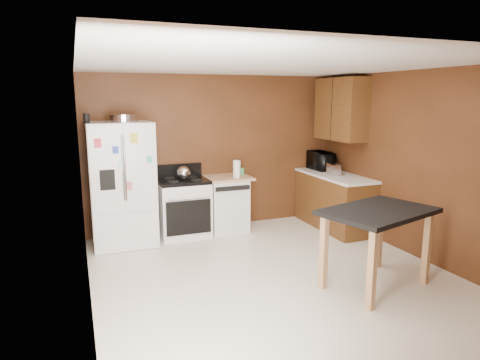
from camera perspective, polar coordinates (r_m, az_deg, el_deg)
floor at (r=5.36m, az=4.45°, el=-12.62°), size 4.50×4.50×0.00m
ceiling at (r=4.93m, az=4.90°, el=15.10°), size 4.50×4.50×0.00m
wall_back at (r=7.06m, az=-3.30°, el=3.70°), size 4.20×0.00×4.20m
wall_front at (r=3.18m, az=22.67°, el=-6.20°), size 4.20×0.00×4.20m
wall_left at (r=4.51m, az=-20.15°, el=-1.12°), size 0.00×4.50×4.50m
wall_right at (r=6.19m, az=22.46°, el=1.86°), size 0.00×4.50×4.50m
roasting_pan at (r=6.33m, az=-15.21°, el=7.98°), size 0.43×0.43×0.11m
pen_cup at (r=6.18m, az=-19.80°, el=7.76°), size 0.09×0.09×0.13m
kettle at (r=6.58m, az=-7.54°, el=0.94°), size 0.21×0.21×0.21m
paper_towel at (r=6.77m, az=-0.44°, el=1.50°), size 0.13×0.13×0.27m
green_canister at (r=7.03m, az=0.16°, el=1.17°), size 0.11×0.11×0.11m
toaster at (r=7.09m, az=12.39°, el=1.38°), size 0.20×0.28×0.18m
microwave at (r=7.58m, az=10.74°, el=2.45°), size 0.36×0.52×0.29m
refrigerator at (r=6.43m, az=-15.44°, el=-0.56°), size 0.90×0.80×1.80m
gas_range at (r=6.73m, az=-7.57°, el=-3.57°), size 0.76×0.68×1.10m
dishwasher at (r=6.95m, az=-1.84°, el=-3.09°), size 0.78×0.63×0.89m
right_cabinets at (r=7.22m, az=12.68°, el=0.87°), size 0.63×1.58×2.45m
island at (r=5.06m, az=17.89°, el=-5.27°), size 1.43×1.15×0.91m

